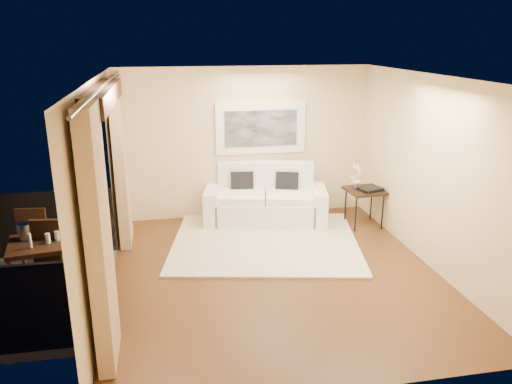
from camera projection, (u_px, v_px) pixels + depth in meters
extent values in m
plane|color=brown|center=(275.00, 273.00, 7.02)|extent=(5.00, 5.00, 0.00)
plane|color=white|center=(278.00, 78.00, 6.21)|extent=(5.00, 5.00, 0.00)
plane|color=beige|center=(245.00, 143.00, 8.96)|extent=(4.50, 0.00, 4.50)
plane|color=beige|center=(342.00, 262.00, 4.27)|extent=(4.50, 0.00, 4.50)
plane|color=beige|center=(432.00, 173.00, 7.01)|extent=(0.00, 5.00, 5.00)
plane|color=beige|center=(113.00, 157.00, 7.95)|extent=(0.00, 2.70, 2.70)
plane|color=beige|center=(79.00, 251.00, 4.48)|extent=(0.00, 2.70, 2.70)
plane|color=beige|center=(91.00, 94.00, 5.86)|extent=(0.00, 2.40, 2.40)
cube|color=black|center=(102.00, 96.00, 5.89)|extent=(0.28, 2.40, 0.22)
cube|color=#605B56|center=(39.00, 298.00, 6.48)|extent=(1.80, 2.60, 0.12)
cube|color=black|center=(53.00, 223.00, 7.50)|extent=(1.80, 0.06, 1.00)
cube|color=black|center=(5.00, 311.00, 5.12)|extent=(1.80, 0.06, 1.00)
cube|color=tan|center=(121.00, 163.00, 7.70)|extent=(0.16, 0.75, 2.62)
cube|color=tan|center=(99.00, 240.00, 4.80)|extent=(0.16, 0.75, 2.62)
cylinder|color=#4C473F|center=(103.00, 86.00, 5.86)|extent=(0.04, 4.80, 0.04)
cube|color=white|center=(261.00, 128.00, 8.90)|extent=(1.62, 0.05, 0.92)
cube|color=black|center=(261.00, 128.00, 8.86)|extent=(1.30, 0.02, 0.64)
cube|color=beige|center=(265.00, 241.00, 8.06)|extent=(3.38, 3.08, 0.04)
cube|color=white|center=(265.00, 211.00, 8.90)|extent=(1.87, 1.25, 0.42)
cube|color=white|center=(266.00, 184.00, 9.12)|extent=(1.73, 0.57, 0.83)
cube|color=white|center=(213.00, 205.00, 8.89)|extent=(0.43, 0.94, 0.63)
cube|color=white|center=(318.00, 206.00, 8.85)|extent=(0.43, 0.94, 0.63)
cube|color=white|center=(242.00, 196.00, 8.79)|extent=(0.96, 0.96, 0.14)
cube|color=white|center=(289.00, 196.00, 8.78)|extent=(0.96, 0.96, 0.14)
cube|color=black|center=(242.00, 183.00, 8.96)|extent=(0.42, 0.23, 0.41)
cube|color=black|center=(287.00, 183.00, 8.95)|extent=(0.44, 0.31, 0.41)
cube|color=black|center=(365.00, 191.00, 8.61)|extent=(0.66, 0.66, 0.04)
cylinder|color=black|center=(356.00, 214.00, 8.44)|extent=(0.03, 0.03, 0.62)
cylinder|color=black|center=(383.00, 212.00, 8.52)|extent=(0.03, 0.03, 0.62)
cylinder|color=black|center=(346.00, 205.00, 8.89)|extent=(0.03, 0.03, 0.62)
cylinder|color=black|center=(371.00, 203.00, 8.98)|extent=(0.03, 0.03, 0.62)
cube|color=black|center=(370.00, 189.00, 8.53)|extent=(0.45, 0.39, 0.05)
imported|color=white|center=(357.00, 175.00, 8.61)|extent=(0.29, 0.29, 0.47)
cube|color=black|center=(39.00, 244.00, 6.00)|extent=(0.81, 0.81, 0.06)
cylinder|color=black|center=(13.00, 289.00, 5.80)|extent=(0.04, 0.04, 0.77)
cylinder|color=black|center=(64.00, 284.00, 5.91)|extent=(0.04, 0.04, 0.77)
cylinder|color=black|center=(25.00, 267.00, 6.34)|extent=(0.04, 0.04, 0.77)
cylinder|color=black|center=(72.00, 264.00, 6.44)|extent=(0.04, 0.04, 0.77)
cube|color=black|center=(39.00, 237.00, 7.15)|extent=(0.44, 0.44, 0.05)
cube|color=black|center=(32.00, 226.00, 6.90)|extent=(0.41, 0.09, 0.53)
cylinder|color=black|center=(56.00, 247.00, 7.39)|extent=(0.03, 0.03, 0.41)
cylinder|color=black|center=(33.00, 248.00, 7.36)|extent=(0.03, 0.03, 0.41)
cylinder|color=black|center=(49.00, 256.00, 7.08)|extent=(0.03, 0.03, 0.41)
cylinder|color=black|center=(25.00, 257.00, 7.05)|extent=(0.03, 0.03, 0.41)
cube|color=black|center=(49.00, 271.00, 5.99)|extent=(0.51, 0.51, 0.06)
cube|color=black|center=(51.00, 243.00, 6.11)|extent=(0.47, 0.11, 0.61)
cylinder|color=black|center=(30.00, 299.00, 5.88)|extent=(0.03, 0.03, 0.48)
cylinder|color=black|center=(63.00, 297.00, 5.90)|extent=(0.03, 0.03, 0.48)
cylinder|color=black|center=(41.00, 283.00, 6.24)|extent=(0.03, 0.03, 0.48)
cylinder|color=black|center=(71.00, 282.00, 6.26)|extent=(0.03, 0.03, 0.48)
cylinder|color=white|center=(25.00, 231.00, 6.06)|extent=(0.18, 0.18, 0.20)
cylinder|color=#F33E15|center=(49.00, 235.00, 6.10)|extent=(0.06, 0.06, 0.07)
cylinder|color=white|center=(30.00, 241.00, 5.80)|extent=(0.04, 0.04, 0.18)
cylinder|color=white|center=(48.00, 238.00, 5.95)|extent=(0.06, 0.06, 0.12)
cylinder|color=white|center=(57.00, 236.00, 6.02)|extent=(0.06, 0.06, 0.12)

